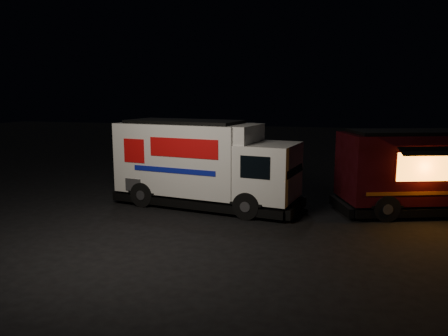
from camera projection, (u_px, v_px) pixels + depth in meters
ground at (187, 220)px, 13.88m from camera, size 80.00×80.00×0.00m
white_truck at (207, 164)px, 15.36m from camera, size 6.94×3.21×3.03m
red_truck at (427, 172)px, 14.56m from camera, size 6.35×4.08×2.77m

